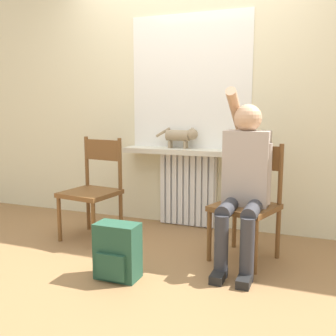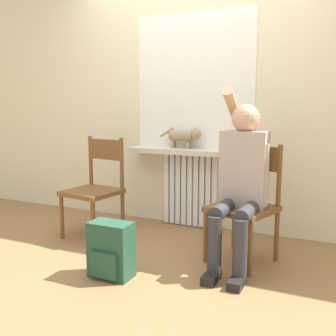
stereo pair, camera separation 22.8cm
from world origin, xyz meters
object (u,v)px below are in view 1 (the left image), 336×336
Objects in this scene: chair_left at (93,188)px; cat at (182,135)px; backpack at (117,252)px; chair_right at (248,201)px; person at (244,176)px.

chair_left is 2.09× the size of cat.
backpack is (-0.02, -1.31, -0.72)m from cat.
chair_right is at bearing 7.86° from chair_left.
backpack is at bearing -141.62° from person.
chair_left is 1.40m from chair_right.
cat is 1.50m from backpack.
chair_right is 0.24m from person.
cat is (-0.76, 0.61, 0.45)m from chair_right.
chair_right is 1.08m from backpack.
backpack is (-0.77, -0.70, -0.27)m from chair_right.
cat reaches higher than chair_right.
chair_left is 0.99m from cat.
chair_right is 0.68× the size of person.
chair_left is at bearing -162.30° from chair_right.
chair_right is (1.40, -0.00, 0.00)m from chair_left.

